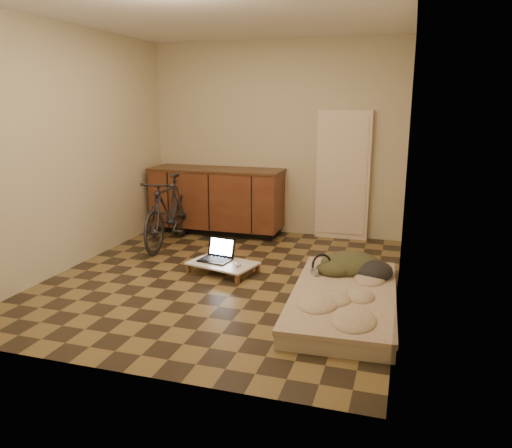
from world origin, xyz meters
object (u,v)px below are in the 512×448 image
(laptop, at_px, (217,255))
(lap_desk, at_px, (223,264))
(bicycle, at_px, (168,207))
(futon, at_px, (344,299))

(laptop, bearing_deg, lap_desk, -31.55)
(bicycle, height_order, futon, bicycle)
(lap_desk, relative_size, laptop, 2.13)
(laptop, bearing_deg, bicycle, 151.98)
(lap_desk, bearing_deg, bicycle, 156.90)
(bicycle, distance_m, laptop, 1.23)
(futon, relative_size, laptop, 5.14)
(laptop, bearing_deg, futon, -14.48)
(futon, bearing_deg, lap_desk, 154.78)
(futon, distance_m, laptop, 1.60)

